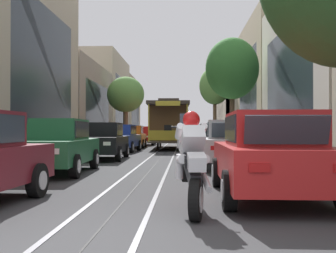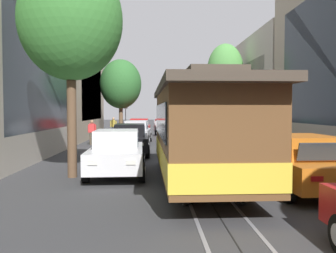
{
  "view_description": "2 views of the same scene",
  "coord_description": "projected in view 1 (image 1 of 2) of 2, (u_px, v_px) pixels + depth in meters",
  "views": [
    {
      "loc": [
        1.07,
        -3.84,
        1.25
      ],
      "look_at": [
        -0.44,
        32.71,
        1.6
      ],
      "focal_mm": 43.03,
      "sensor_mm": 36.0,
      "label": 1
    },
    {
      "loc": [
        1.4,
        34.93,
        2.27
      ],
      "look_at": [
        0.49,
        11.56,
        1.24
      ],
      "focal_mm": 38.73,
      "sensor_mm": 36.0,
      "label": 2
    }
  ],
  "objects": [
    {
      "name": "parked_car_red_sixth_left",
      "position": [
        144.0,
        136.0,
        34.76
      ],
      "size": [
        2.02,
        4.37,
        1.58
      ],
      "color": "red",
      "rests_on": "ground"
    },
    {
      "name": "building_facade_left",
      "position": [
        71.0,
        92.0,
        35.55
      ],
      "size": [
        5.56,
        65.99,
        10.67
      ],
      "color": "beige",
      "rests_on": "ground"
    },
    {
      "name": "fire_hydrant",
      "position": [
        48.0,
        152.0,
        15.59
      ],
      "size": [
        0.4,
        0.22,
        0.84
      ],
      "color": "gold",
      "rests_on": "ground"
    },
    {
      "name": "street_tree_kerb_left_second",
      "position": [
        126.0,
        95.0,
        37.45
      ],
      "size": [
        3.48,
        2.82,
        6.26
      ],
      "color": "brown",
      "rests_on": "ground"
    },
    {
      "name": "parked_car_silver_second_right",
      "position": [
        230.0,
        144.0,
        13.5
      ],
      "size": [
        2.14,
        4.42,
        1.58
      ],
      "color": "#B7B7BC",
      "rests_on": "ground"
    },
    {
      "name": "pedestrian_on_right_pavement",
      "position": [
        306.0,
        139.0,
        14.6
      ],
      "size": [
        0.55,
        0.24,
        1.65
      ],
      "color": "#4C4233",
      "rests_on": "ground"
    },
    {
      "name": "parked_car_blue_fourth_left",
      "position": [
        121.0,
        138.0,
        23.53
      ],
      "size": [
        2.12,
        4.41,
        1.58
      ],
      "color": "#233D93",
      "rests_on": "ground"
    },
    {
      "name": "parked_car_black_mid_left",
      "position": [
        102.0,
        141.0,
        17.38
      ],
      "size": [
        2.09,
        4.4,
        1.58
      ],
      "color": "black",
      "rests_on": "ground"
    },
    {
      "name": "parked_car_orange_fifth_left",
      "position": [
        132.0,
        137.0,
        28.9
      ],
      "size": [
        2.08,
        4.4,
        1.58
      ],
      "color": "orange",
      "rests_on": "ground"
    },
    {
      "name": "parked_car_white_fourth_right",
      "position": [
        210.0,
        137.0,
        25.89
      ],
      "size": [
        2.11,
        4.41,
        1.58
      ],
      "color": "silver",
      "rests_on": "ground"
    },
    {
      "name": "pedestrian_crossing_far",
      "position": [
        85.0,
        135.0,
        27.7
      ],
      "size": [
        0.55,
        0.42,
        1.66
      ],
      "color": "#282D38",
      "rests_on": "ground"
    },
    {
      "name": "parked_car_red_near_right",
      "position": [
        270.0,
        155.0,
        7.46
      ],
      "size": [
        2.04,
        4.38,
        1.58
      ],
      "color": "red",
      "rests_on": "ground"
    },
    {
      "name": "motorcycle_with_rider",
      "position": [
        191.0,
        159.0,
        6.12
      ],
      "size": [
        0.59,
        1.95,
        1.54
      ],
      "color": "black",
      "rests_on": "ground"
    },
    {
      "name": "parked_car_black_mid_right",
      "position": [
        216.0,
        139.0,
        20.13
      ],
      "size": [
        2.08,
        4.4,
        1.58
      ],
      "color": "black",
      "rests_on": "ground"
    },
    {
      "name": "street_tree_kerb_right_mid",
      "position": [
        215.0,
        86.0,
        46.11
      ],
      "size": [
        3.54,
        3.8,
        8.55
      ],
      "color": "brown",
      "rests_on": "ground"
    },
    {
      "name": "ground_plane",
      "position": [
        170.0,
        147.0,
        30.36
      ],
      "size": [
        165.72,
        165.72,
        0.0
      ],
      "primitive_type": "plane",
      "color": "#38383A"
    },
    {
      "name": "trolley_track_rails",
      "position": [
        172.0,
        145.0,
        34.98
      ],
      "size": [
        1.14,
        74.29,
        0.01
      ],
      "color": "gray",
      "rests_on": "ground"
    },
    {
      "name": "street_tree_kerb_right_second",
      "position": [
        232.0,
        69.0,
        26.29
      ],
      "size": [
        3.48,
        3.11,
        7.31
      ],
      "color": "brown",
      "rests_on": "ground"
    },
    {
      "name": "parked_car_green_second_left",
      "position": [
        56.0,
        146.0,
        11.79
      ],
      "size": [
        2.11,
        4.41,
        1.58
      ],
      "color": "#1E6038",
      "rests_on": "ground"
    },
    {
      "name": "building_facade_right",
      "position": [
        275.0,
        87.0,
        35.48
      ],
      "size": [
        5.87,
        65.99,
        10.58
      ],
      "color": "#BCAD93",
      "rests_on": "ground"
    },
    {
      "name": "cable_car_trolley",
      "position": [
        169.0,
        124.0,
        28.09
      ],
      "size": [
        2.76,
        9.17,
        3.28
      ],
      "color": "brown",
      "rests_on": "ground"
    }
  ]
}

